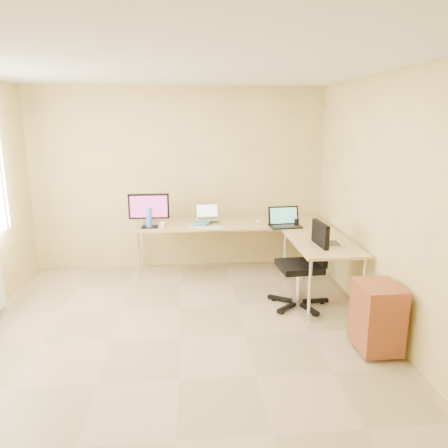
{
  "coord_description": "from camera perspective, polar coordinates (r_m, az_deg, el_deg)",
  "views": [
    {
      "loc": [
        0.11,
        -3.95,
        2.15
      ],
      "look_at": [
        0.55,
        1.1,
        0.9
      ],
      "focal_mm": 34.36,
      "sensor_mm": 36.0,
      "label": 1
    }
  ],
  "objects": [
    {
      "name": "laptop_black",
      "position": [
        5.8,
        8.21,
        0.89
      ],
      "size": [
        0.44,
        0.34,
        0.27
      ],
      "primitive_type": "cube",
      "rotation": [
        0.0,
        0.0,
        0.08
      ],
      "color": "black",
      "rests_on": "desk_main"
    },
    {
      "name": "water_bottle",
      "position": [
        5.78,
        -9.93,
        0.82
      ],
      "size": [
        0.1,
        0.1,
        0.27
      ],
      "primitive_type": "cylinder",
      "rotation": [
        0.0,
        0.0,
        0.37
      ],
      "color": "#4771D3",
      "rests_on": "desk_main"
    },
    {
      "name": "book_stack",
      "position": [
        5.9,
        -2.89,
        0.13
      ],
      "size": [
        0.27,
        0.31,
        0.04
      ],
      "primitive_type": "cube",
      "rotation": [
        0.0,
        0.0,
        -0.35
      ],
      "color": "teal",
      "rests_on": "desk_main"
    },
    {
      "name": "ceiling",
      "position": [
        3.98,
        -6.96,
        20.26
      ],
      "size": [
        4.5,
        4.5,
        0.0
      ],
      "primitive_type": "plane",
      "rotation": [
        3.14,
        0.0,
        0.0
      ],
      "color": "white",
      "rests_on": "ground"
    },
    {
      "name": "mouse",
      "position": [
        6.01,
        4.63,
        0.31
      ],
      "size": [
        0.12,
        0.09,
        0.04
      ],
      "primitive_type": "ellipsoid",
      "rotation": [
        0.0,
        0.0,
        0.25
      ],
      "color": "white",
      "rests_on": "desk_main"
    },
    {
      "name": "cabinet",
      "position": [
        4.32,
        19.71,
        -11.48
      ],
      "size": [
        0.37,
        0.45,
        0.63
      ],
      "primitive_type": "cube",
      "rotation": [
        0.0,
        0.0,
        0.0
      ],
      "color": "#9B573C",
      "rests_on": "ground"
    },
    {
      "name": "black_cup",
      "position": [
        5.85,
        9.63,
        0.17
      ],
      "size": [
        0.07,
        0.07,
        0.11
      ],
      "primitive_type": "cylinder",
      "rotation": [
        0.0,
        0.0,
        -0.16
      ],
      "color": "black",
      "rests_on": "desk_main"
    },
    {
      "name": "desk_fan",
      "position": [
        6.15,
        -9.64,
        1.7
      ],
      "size": [
        0.3,
        0.3,
        0.29
      ],
      "primitive_type": "cylinder",
      "rotation": [
        0.0,
        0.0,
        0.38
      ],
      "color": "silver",
      "rests_on": "desk_main"
    },
    {
      "name": "keyboard",
      "position": [
        5.68,
        -2.46,
        -0.52
      ],
      "size": [
        0.45,
        0.18,
        0.02
      ],
      "primitive_type": "cube",
      "rotation": [
        0.0,
        0.0,
        -0.14
      ],
      "color": "silver",
      "rests_on": "desk_main"
    },
    {
      "name": "wall_back",
      "position": [
        6.26,
        -5.98,
        5.97
      ],
      "size": [
        4.5,
        0.0,
        4.5
      ],
      "primitive_type": "plane",
      "rotation": [
        1.57,
        0.0,
        0.0
      ],
      "color": "#EAD173",
      "rests_on": "ground"
    },
    {
      "name": "cd_stack",
      "position": [
        5.98,
        -4.08,
        0.24
      ],
      "size": [
        0.17,
        0.17,
        0.03
      ],
      "primitive_type": "cylinder",
      "rotation": [
        0.0,
        0.0,
        -0.4
      ],
      "color": "silver",
      "rests_on": "desk_main"
    },
    {
      "name": "monitor",
      "position": [
        5.78,
        -9.95,
        1.78
      ],
      "size": [
        0.54,
        0.18,
        0.46
      ],
      "primitive_type": "cube",
      "rotation": [
        0.0,
        0.0,
        0.01
      ],
      "color": "black",
      "rests_on": "desk_main"
    },
    {
      "name": "desk_main",
      "position": [
        6.1,
        1.03,
        -3.17
      ],
      "size": [
        2.65,
        0.7,
        0.73
      ],
      "primitive_type": "cube",
      "color": "tan",
      "rests_on": "ground"
    },
    {
      "name": "wall_right",
      "position": [
        4.5,
        21.37,
        2.02
      ],
      "size": [
        0.0,
        4.5,
        4.5
      ],
      "primitive_type": "plane",
      "rotation": [
        1.57,
        0.0,
        -1.57
      ],
      "color": "#EAD173",
      "rests_on": "ground"
    },
    {
      "name": "laptop_center",
      "position": [
        5.98,
        -2.16,
        1.59
      ],
      "size": [
        0.35,
        0.28,
        0.21
      ],
      "primitive_type": "cube",
      "rotation": [
        0.0,
        0.0,
        0.1
      ],
      "color": "#B3B3B3",
      "rests_on": "desk_main"
    },
    {
      "name": "desk_return",
      "position": [
        5.36,
        12.64,
        -5.94
      ],
      "size": [
        0.7,
        1.3,
        0.73
      ],
      "primitive_type": "cube",
      "color": "tan",
      "rests_on": "ground"
    },
    {
      "name": "floor",
      "position": [
        4.5,
        -5.97,
        -14.78
      ],
      "size": [
        4.5,
        4.5,
        0.0
      ],
      "primitive_type": "plane",
      "color": "tan",
      "rests_on": "ground"
    },
    {
      "name": "laptop_return",
      "position": [
        5.1,
        14.07,
        -1.47
      ],
      "size": [
        0.33,
        0.26,
        0.22
      ],
      "primitive_type": "cube",
      "rotation": [
        0.0,
        0.0,
        1.55
      ],
      "color": "silver",
      "rests_on": "desk_return"
    },
    {
      "name": "wall_front",
      "position": [
        1.9,
        -7.94,
        -12.79
      ],
      "size": [
        4.5,
        0.0,
        4.5
      ],
      "primitive_type": "plane",
      "rotation": [
        -1.57,
        0.0,
        0.0
      ],
      "color": "#EAD173",
      "rests_on": "ground"
    },
    {
      "name": "papers",
      "position": [
        5.99,
        -9.03,
        0.0
      ],
      "size": [
        0.31,
        0.37,
        0.01
      ],
      "primitive_type": "cube",
      "rotation": [
        0.0,
        0.0,
        0.3
      ],
      "color": "silver",
      "rests_on": "desk_main"
    },
    {
      "name": "white_box",
      "position": [
        6.02,
        -9.72,
        0.39
      ],
      "size": [
        0.23,
        0.17,
        0.08
      ],
      "primitive_type": "cube",
      "rotation": [
        0.0,
        0.0,
        0.06
      ],
      "color": "white",
      "rests_on": "desk_main"
    },
    {
      "name": "mug",
      "position": [
        5.74,
        -8.19,
        -0.19
      ],
      "size": [
        0.11,
        0.11,
        0.09
      ],
      "primitive_type": "imported",
      "rotation": [
        0.0,
        0.0,
        -0.17
      ],
      "color": "white",
      "rests_on": "desk_main"
    },
    {
      "name": "office_chair",
      "position": [
        5.05,
        10.0,
        -5.42
      ],
      "size": [
        0.65,
        0.65,
        1.01
      ],
      "primitive_type": "cube",
      "rotation": [
        0.0,
        0.0,
        0.07
      ],
      "color": "black",
      "rests_on": "ground"
    }
  ]
}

